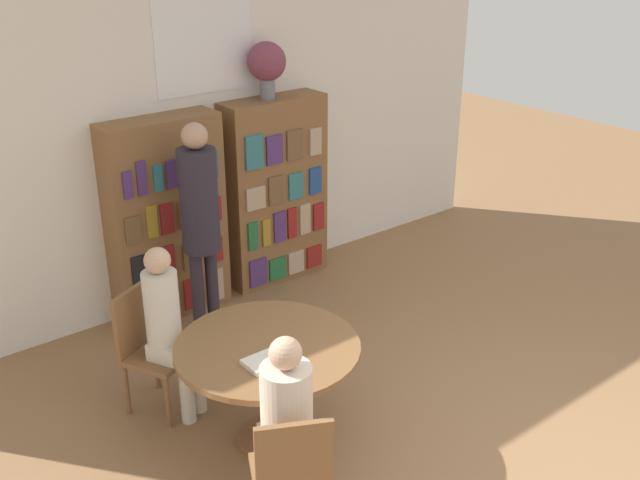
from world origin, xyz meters
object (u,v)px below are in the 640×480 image
at_px(reading_table, 268,362).
at_px(seated_reader_right, 286,420).
at_px(bookshelf_left, 167,220).
at_px(bookshelf_right, 275,191).
at_px(seated_reader_left, 169,325).
at_px(chair_left_side, 149,343).
at_px(chair_near_camera, 292,474).
at_px(flower_vase, 267,64).
at_px(librarian_standing, 199,210).

distance_m(reading_table, seated_reader_right, 0.75).
bearing_deg(bookshelf_left, bookshelf_right, -0.02).
xyz_separation_m(bookshelf_right, reading_table, (-1.44, -1.94, -0.26)).
bearing_deg(seated_reader_right, reading_table, 90.00).
distance_m(seated_reader_left, seated_reader_right, 1.32).
bearing_deg(chair_left_side, seated_reader_right, 66.13).
bearing_deg(seated_reader_right, seated_reader_left, 116.85).
height_order(chair_near_camera, seated_reader_right, seated_reader_right).
distance_m(flower_vase, seated_reader_left, 2.53).
distance_m(bookshelf_left, librarian_standing, 0.55).
bearing_deg(chair_near_camera, chair_left_side, 117.00).
bearing_deg(reading_table, seated_reader_left, 116.71).
distance_m(bookshelf_right, reading_table, 2.43).
relative_size(reading_table, chair_near_camera, 1.32).
distance_m(bookshelf_right, librarian_standing, 1.20).
relative_size(flower_vase, reading_table, 0.42).
distance_m(bookshelf_left, chair_near_camera, 2.89).
xyz_separation_m(bookshelf_left, chair_left_side, (-0.76, -1.12, -0.36)).
bearing_deg(bookshelf_right, librarian_standing, -154.71).
distance_m(reading_table, seated_reader_left, 0.74).
relative_size(bookshelf_left, reading_table, 1.46).
xyz_separation_m(chair_near_camera, seated_reader_right, (0.08, 0.16, 0.21)).
height_order(bookshelf_right, seated_reader_left, bookshelf_right).
distance_m(flower_vase, reading_table, 2.78).
bearing_deg(seated_reader_right, chair_near_camera, -90.00).
relative_size(bookshelf_right, seated_reader_right, 1.39).
bearing_deg(reading_table, seated_reader_right, -117.29).
distance_m(bookshelf_left, flower_vase, 1.56).
bearing_deg(flower_vase, seated_reader_right, -123.65).
distance_m(bookshelf_left, reading_table, 1.99).
bearing_deg(reading_table, chair_left_side, 116.71).
distance_m(chair_near_camera, seated_reader_left, 1.49).
height_order(chair_left_side, seated_reader_left, seated_reader_left).
xyz_separation_m(seated_reader_left, librarian_standing, (0.71, 0.78, 0.40)).
xyz_separation_m(reading_table, chair_left_side, (-0.41, 0.82, -0.10)).
relative_size(flower_vase, chair_near_camera, 0.55).
bearing_deg(reading_table, librarian_standing, 75.13).
xyz_separation_m(bookshelf_right, chair_near_camera, (-1.86, -2.76, -0.36)).
bearing_deg(chair_left_side, reading_table, 90.00).
relative_size(flower_vase, chair_left_side, 0.55).
bearing_deg(bookshelf_left, reading_table, -100.13).
xyz_separation_m(chair_left_side, librarian_standing, (0.80, 0.62, 0.59)).
relative_size(bookshelf_left, chair_left_side, 1.93).
bearing_deg(chair_left_side, seated_reader_left, 90.00).
distance_m(flower_vase, librarian_standing, 1.46).
distance_m(bookshelf_right, chair_left_side, 2.20).
relative_size(chair_left_side, seated_reader_left, 0.72).
bearing_deg(bookshelf_right, reading_table, -126.62).
height_order(bookshelf_left, seated_reader_right, bookshelf_left).
bearing_deg(librarian_standing, flower_vase, 26.56).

